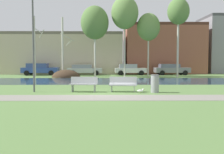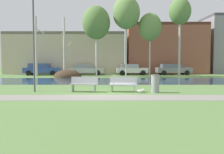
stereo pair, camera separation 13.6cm
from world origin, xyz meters
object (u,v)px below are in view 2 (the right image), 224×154
seagull (140,91)px  parked_wagon_fourth_grey (173,69)px  bench_right (123,84)px  bench_left (84,84)px  parked_hatch_third_white (131,69)px  streetlamp (33,22)px  parked_van_nearest_blue (41,69)px  trash_bin (155,83)px  parked_sedan_second_silver (86,69)px

seagull → parked_wagon_fourth_grey: parked_wagon_fourth_grey is taller
bench_right → parked_wagon_fourth_grey: 19.80m
bench_left → parked_hatch_third_white: bearing=77.2°
parked_wagon_fourth_grey → streetlamp: bearing=-124.1°
bench_right → seagull: (0.96, -0.61, -0.34)m
bench_left → parked_van_nearest_blue: bearing=112.5°
parked_wagon_fourth_grey → trash_bin: bearing=-106.4°
bench_right → parked_van_nearest_blue: 20.61m
streetlamp → parked_hatch_third_white: streetlamp is taller
bench_right → parked_hatch_third_white: 18.38m
parked_hatch_third_white → parked_van_nearest_blue: bearing=-179.2°
bench_right → bench_left: bearing=180.0°
seagull → bench_right: bearing=147.5°
seagull → parked_van_nearest_blue: bearing=119.9°
trash_bin → parked_sedan_second_silver: size_ratio=0.23×
parked_van_nearest_blue → parked_sedan_second_silver: 5.75m
streetlamp → parked_wagon_fourth_grey: streetlamp is taller
bench_right → parked_hatch_third_white: size_ratio=0.41×
parked_sedan_second_silver → parked_hatch_third_white: (5.92, 0.07, 0.02)m
trash_bin → parked_hatch_third_white: 18.67m
seagull → parked_wagon_fourth_grey: bearing=71.5°
seagull → parked_wagon_fourth_grey: (6.36, 19.01, 0.64)m
parked_hatch_third_white → parked_sedan_second_silver: bearing=-179.3°
bench_right → streetlamp: (-5.18, -0.03, 3.59)m
trash_bin → bench_left: bearing=174.6°
parked_van_nearest_blue → parked_hatch_third_white: parked_van_nearest_blue is taller
parked_van_nearest_blue → parked_wagon_fourth_grey: size_ratio=1.03×
trash_bin → parked_van_nearest_blue: 21.85m
parked_van_nearest_blue → parked_hatch_third_white: size_ratio=1.15×
streetlamp → parked_van_nearest_blue: 19.01m
trash_bin → parked_wagon_fourth_grey: parked_wagon_fourth_grey is taller
parked_van_nearest_blue → parked_wagon_fourth_grey: bearing=0.9°
trash_bin → streetlamp: 7.82m
parked_sedan_second_silver → bench_left: bearing=-84.5°
bench_left → parked_sedan_second_silver: parked_sedan_second_silver is taller
trash_bin → parked_van_nearest_blue: bearing=122.1°
bench_right → trash_bin: 1.84m
bench_right → parked_van_nearest_blue: (-9.81, 18.12, 0.34)m
trash_bin → streetlamp: size_ratio=0.16×
streetlamp → parked_hatch_third_white: (7.04, 18.31, -3.30)m
streetlamp → bench_right: bearing=0.3°
bench_right → parked_wagon_fourth_grey: size_ratio=0.36×
parked_van_nearest_blue → bench_right: bearing=-61.6°
bench_left → streetlamp: 4.60m
bench_right → trash_bin: size_ratio=1.62×
parked_sedan_second_silver → streetlamp: bearing=-93.5°
seagull → streetlamp: size_ratio=0.07×
parked_wagon_fourth_grey → bench_left: bearing=-117.6°
streetlamp → parked_van_nearest_blue: size_ratio=1.33×
bench_left → trash_bin: (4.09, -0.38, 0.06)m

